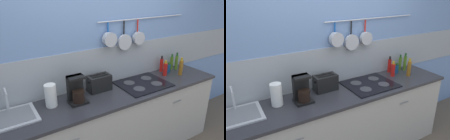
% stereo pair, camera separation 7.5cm
% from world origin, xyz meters
% --- Properties ---
extents(wall_back, '(7.20, 0.16, 2.60)m').
position_xyz_m(wall_back, '(0.00, 0.33, 1.28)').
color(wall_back, '#7293C6').
rests_on(wall_back, ground_plane).
extents(cabinet_base, '(2.79, 0.57, 0.90)m').
position_xyz_m(cabinet_base, '(0.00, -0.00, 0.45)').
color(cabinet_base, '#B7B2A8').
rests_on(cabinet_base, ground_plane).
extents(countertop, '(2.83, 0.59, 0.03)m').
position_xyz_m(countertop, '(0.00, 0.00, 0.91)').
color(countertop, '#2D2D33').
rests_on(countertop, cabinet_base).
extents(sink_basin, '(0.47, 0.38, 0.26)m').
position_xyz_m(sink_basin, '(-1.14, 0.09, 0.95)').
color(sink_basin, '#B7BABF').
rests_on(sink_basin, countertop).
extents(paper_towel_roll, '(0.12, 0.12, 0.24)m').
position_xyz_m(paper_towel_roll, '(-0.75, 0.11, 1.05)').
color(paper_towel_roll, white).
rests_on(paper_towel_roll, countertop).
extents(coffee_maker, '(0.19, 0.17, 0.29)m').
position_xyz_m(coffee_maker, '(-0.49, 0.05, 1.05)').
color(coffee_maker, black).
rests_on(coffee_maker, countertop).
extents(toaster, '(0.29, 0.15, 0.19)m').
position_xyz_m(toaster, '(-0.16, 0.17, 1.03)').
color(toaster, black).
rests_on(toaster, countertop).
extents(cooktop, '(0.62, 0.51, 0.01)m').
position_xyz_m(cooktop, '(0.39, 0.03, 0.94)').
color(cooktop, black).
rests_on(cooktop, countertop).
extents(bottle_olive_oil, '(0.06, 0.06, 0.21)m').
position_xyz_m(bottle_olive_oil, '(0.83, 0.09, 1.03)').
color(bottle_olive_oil, red).
rests_on(bottle_olive_oil, countertop).
extents(bottle_vinegar, '(0.05, 0.05, 0.23)m').
position_xyz_m(bottle_vinegar, '(0.90, 0.23, 1.03)').
color(bottle_vinegar, red).
rests_on(bottle_vinegar, countertop).
extents(bottle_dish_soap, '(0.06, 0.06, 0.14)m').
position_xyz_m(bottle_dish_soap, '(0.96, 0.15, 0.99)').
color(bottle_dish_soap, navy).
rests_on(bottle_dish_soap, countertop).
extents(bottle_sesame_oil, '(0.05, 0.05, 0.25)m').
position_xyz_m(bottle_sesame_oil, '(1.03, -0.01, 1.04)').
color(bottle_sesame_oil, '#8C5919').
rests_on(bottle_sesame_oil, countertop).
extents(bottle_hot_sauce, '(0.04, 0.04, 0.23)m').
position_xyz_m(bottle_hot_sauce, '(1.09, 0.22, 1.03)').
color(bottle_hot_sauce, '#4C721E').
rests_on(bottle_hot_sauce, countertop).
extents(bottle_cooking_wine, '(0.04, 0.04, 0.25)m').
position_xyz_m(bottle_cooking_wine, '(1.15, 0.18, 1.04)').
color(bottle_cooking_wine, '#4C721E').
rests_on(bottle_cooking_wine, countertop).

